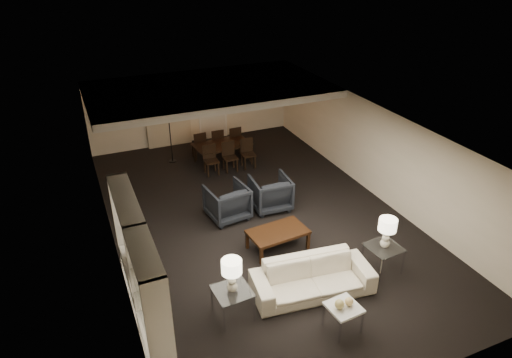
{
  "coord_description": "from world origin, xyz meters",
  "views": [
    {
      "loc": [
        -3.92,
        -9.1,
        6.33
      ],
      "look_at": [
        0.0,
        0.0,
        1.1
      ],
      "focal_mm": 32.0,
      "sensor_mm": 36.0,
      "label": 1
    }
  ],
  "objects": [
    {
      "name": "wall_left",
      "position": [
        -3.5,
        0.0,
        1.25
      ],
      "size": [
        0.02,
        11.0,
        2.5
      ],
      "primitive_type": "cube",
      "color": "beige",
      "rests_on": "ground"
    },
    {
      "name": "television",
      "position": [
        -3.28,
        -1.77,
        1.04
      ],
      "size": [
        1.01,
        0.13,
        0.58
      ],
      "primitive_type": "imported",
      "rotation": [
        0.0,
        0.0,
        1.57
      ],
      "color": "black",
      "rests_on": "media_unit"
    },
    {
      "name": "gold_gourd_a",
      "position": [
        -0.17,
        -4.12,
        0.64
      ],
      "size": [
        0.18,
        0.18,
        0.18
      ],
      "primitive_type": "sphere",
      "color": "#CEBB6D",
      "rests_on": "marble_table"
    },
    {
      "name": "ceiling",
      "position": [
        0.0,
        0.0,
        2.5
      ],
      "size": [
        7.0,
        11.0,
        0.02
      ],
      "primitive_type": "cube",
      "color": "silver",
      "rests_on": "ground"
    },
    {
      "name": "painting",
      "position": [
        2.1,
        5.46,
        1.55
      ],
      "size": [
        0.95,
        0.04,
        0.65
      ],
      "primitive_type": "cube",
      "color": "#142D38",
      "rests_on": "wall_back"
    },
    {
      "name": "ceiling_soffit",
      "position": [
        0.0,
        3.5,
        2.4
      ],
      "size": [
        7.0,
        4.0,
        0.2
      ],
      "primitive_type": "cube",
      "color": "silver",
      "rests_on": "ceiling"
    },
    {
      "name": "dining_table",
      "position": [
        0.32,
        3.4,
        0.31
      ],
      "size": [
        1.84,
        1.14,
        0.62
      ],
      "primitive_type": "imported",
      "rotation": [
        0.0,
        0.0,
        0.1
      ],
      "color": "black",
      "rests_on": "floor"
    },
    {
      "name": "pendant_light",
      "position": [
        0.3,
        3.5,
        1.92
      ],
      "size": [
        0.52,
        0.52,
        0.24
      ],
      "primitive_type": "cylinder",
      "color": "#D8591E",
      "rests_on": "ceiling_soffit"
    },
    {
      "name": "chair_nm",
      "position": [
        0.32,
        2.75,
        0.46
      ],
      "size": [
        0.43,
        0.43,
        0.91
      ],
      "primitive_type": null,
      "rotation": [
        0.0,
        0.0,
        -0.02
      ],
      "color": "black",
      "rests_on": "floor"
    },
    {
      "name": "armchair_right",
      "position": [
        0.53,
        0.28,
        0.45
      ],
      "size": [
        1.02,
        1.04,
        0.9
      ],
      "primitive_type": "imported",
      "rotation": [
        0.0,
        0.0,
        3.08
      ],
      "color": "black",
      "rests_on": "floor"
    },
    {
      "name": "wall_right",
      "position": [
        3.5,
        0.0,
        1.25
      ],
      "size": [
        0.02,
        11.0,
        2.5
      ],
      "primitive_type": "cube",
      "color": "beige",
      "rests_on": "ground"
    },
    {
      "name": "media_unit",
      "position": [
        -3.31,
        -2.6,
        1.18
      ],
      "size": [
        0.38,
        3.4,
        2.35
      ],
      "primitive_type": null,
      "color": "white",
      "rests_on": "wall_left"
    },
    {
      "name": "side_table_left",
      "position": [
        -1.77,
        -3.02,
        0.31
      ],
      "size": [
        0.7,
        0.7,
        0.62
      ],
      "primitive_type": null,
      "rotation": [
        0.0,
        0.0,
        0.05
      ],
      "color": "white",
      "rests_on": "floor"
    },
    {
      "name": "table_lamp_left",
      "position": [
        -1.77,
        -3.02,
        0.96
      ],
      "size": [
        0.41,
        0.41,
        0.68
      ],
      "primitive_type": null,
      "rotation": [
        0.0,
        0.0,
        -0.09
      ],
      "color": "beige",
      "rests_on": "side_table_left"
    },
    {
      "name": "armchair_left",
      "position": [
        -0.67,
        0.28,
        0.45
      ],
      "size": [
        1.07,
        1.1,
        0.9
      ],
      "primitive_type": "imported",
      "rotation": [
        0.0,
        0.0,
        3.26
      ],
      "color": "black",
      "rests_on": "floor"
    },
    {
      "name": "chair_fr",
      "position": [
        0.92,
        4.05,
        0.46
      ],
      "size": [
        0.44,
        0.44,
        0.91
      ],
      "primitive_type": null,
      "rotation": [
        0.0,
        0.0,
        3.17
      ],
      "color": "black",
      "rests_on": "floor"
    },
    {
      "name": "sofa",
      "position": [
        -0.07,
        -3.02,
        0.35
      ],
      "size": [
        2.51,
        1.22,
        0.71
      ],
      "primitive_type": "imported",
      "rotation": [
        0.0,
        0.0,
        -0.12
      ],
      "color": "beige",
      "rests_on": "floor"
    },
    {
      "name": "gold_gourd_b",
      "position": [
        0.03,
        -4.12,
        0.63
      ],
      "size": [
        0.15,
        0.15,
        0.15
      ],
      "primitive_type": "sphere",
      "color": "#F2CE80",
      "rests_on": "marble_table"
    },
    {
      "name": "wall_front",
      "position": [
        0.0,
        -5.5,
        1.25
      ],
      "size": [
        7.0,
        0.02,
        2.5
      ],
      "primitive_type": "cube",
      "color": "beige",
      "rests_on": "ground"
    },
    {
      "name": "floor_speaker",
      "position": [
        -3.2,
        -2.04,
        0.53
      ],
      "size": [
        0.13,
        0.13,
        1.05
      ],
      "primitive_type": "cube",
      "rotation": [
        0.0,
        0.0,
        -0.16
      ],
      "color": "black",
      "rests_on": "floor"
    },
    {
      "name": "side_table_right",
      "position": [
        1.63,
        -3.02,
        0.31
      ],
      "size": [
        0.71,
        0.71,
        0.62
      ],
      "primitive_type": null,
      "rotation": [
        0.0,
        0.0,
        0.08
      ],
      "color": "silver",
      "rests_on": "floor"
    },
    {
      "name": "wall_back",
      "position": [
        0.0,
        5.5,
        1.25
      ],
      "size": [
        7.0,
        0.02,
        2.5
      ],
      "primitive_type": "cube",
      "color": "beige",
      "rests_on": "ground"
    },
    {
      "name": "marble_table",
      "position": [
        -0.07,
        -4.12,
        0.28
      ],
      "size": [
        0.6,
        0.6,
        0.55
      ],
      "primitive_type": null,
      "rotation": [
        0.0,
        0.0,
        0.09
      ],
      "color": "silver",
      "rests_on": "floor"
    },
    {
      "name": "chair_nl",
      "position": [
        -0.28,
        2.75,
        0.46
      ],
      "size": [
        0.43,
        0.43,
        0.91
      ],
      "primitive_type": null,
      "rotation": [
        0.0,
        0.0,
        -0.01
      ],
      "color": "black",
      "rests_on": "floor"
    },
    {
      "name": "chair_fl",
      "position": [
        -0.28,
        4.05,
        0.46
      ],
      "size": [
        0.44,
        0.44,
        0.91
      ],
      "primitive_type": null,
      "rotation": [
        0.0,
        0.0,
        3.19
      ],
      "color": "black",
      "rests_on": "floor"
    },
    {
      "name": "curtains",
      "position": [
        -0.9,
        5.42,
        1.2
      ],
      "size": [
        1.5,
        0.12,
        2.4
      ],
      "primitive_type": "cube",
      "color": "beige",
      "rests_on": "wall_back"
    },
    {
      "name": "door",
      "position": [
        0.7,
        5.47,
        1.05
      ],
      "size": [
        0.9,
        0.05,
        2.1
      ],
      "primitive_type": "cube",
      "color": "silver",
      "rests_on": "wall_back"
    },
    {
      "name": "chair_fm",
      "position": [
        0.32,
        4.05,
        0.46
      ],
      "size": [
        0.42,
        0.42,
        0.91
      ],
      "primitive_type": null,
      "rotation": [
        0.0,
        0.0,
        3.14
      ],
      "color": "black",
      "rests_on": "floor"
    },
    {
      "name": "vase_amber",
      "position": [
        -3.31,
        -3.0,
        1.64
      ],
      "size": [
        0.16,
        0.16,
        0.17
      ],
      "primitive_type": "imported",
      "color": "#CB7D43",
      "rests_on": "media_unit"
    },
    {
      "name": "chair_nr",
      "position": [
        0.92,
        2.75,
        0.46
      ],
      "size": [
        0.46,
        0.46,
        0.91
      ],
      "primitive_type": null,
      "rotation": [
        0.0,
        0.0,
        -0.09
      ],
      "color": "black",
      "rests_on": "floor"
    },
    {
      "name": "vase_blue",
      "position": [
        -3.31,
        -3.46,
        1.15
      ],
      "size": [
        0.18,
        0.18,
        0.19
      ],
      "primitive_type": "imported",
      "color": "#2832B1",
      "rests_on": "media_unit"
    },
    {
      "name": "floor_lamp",
      "position": [
        -1.15,
        4.1,
        0.86
      ],
      "size": [
        0.3,
        0.3,
        1.72
      ],
      "primitive_type": null,
      "rotation": [
        0.0,
        0.0,
        -0.23
      ],
      "color": "black",
      "rests_on": "floor"
    },
    {
      "name": "coffee_table",
      "position": [
        -0.07,
        -1.42,
        0.24
      ],
      "size": [
        1.39,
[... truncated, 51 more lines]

